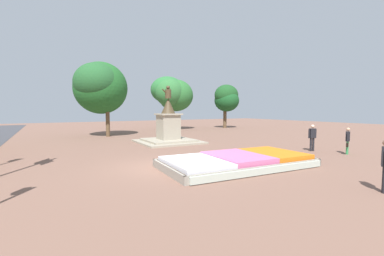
{
  "coord_description": "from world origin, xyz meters",
  "views": [
    {
      "loc": [
        -4.65,
        -11.04,
        2.71
      ],
      "look_at": [
        3.6,
        3.41,
        1.49
      ],
      "focal_mm": 24.0,
      "sensor_mm": 36.0,
      "label": 1
    }
  ],
  "objects_px": {
    "flower_planter": "(238,161)",
    "pedestrian_with_handbag": "(348,139)",
    "pedestrian_near_planter": "(312,136)",
    "statue_monument": "(168,129)"
  },
  "relations": [
    {
      "from": "flower_planter",
      "to": "pedestrian_near_planter",
      "type": "distance_m",
      "value": 7.2
    },
    {
      "from": "statue_monument",
      "to": "pedestrian_with_handbag",
      "type": "bearing_deg",
      "value": -55.4
    },
    {
      "from": "statue_monument",
      "to": "pedestrian_near_planter",
      "type": "bearing_deg",
      "value": -53.27
    },
    {
      "from": "flower_planter",
      "to": "pedestrian_near_planter",
      "type": "relative_size",
      "value": 4.27
    },
    {
      "from": "flower_planter",
      "to": "pedestrian_with_handbag",
      "type": "distance_m",
      "value": 7.9
    },
    {
      "from": "flower_planter",
      "to": "pedestrian_near_planter",
      "type": "xyz_separation_m",
      "value": [
        7.07,
        1.12,
        0.75
      ]
    },
    {
      "from": "statue_monument",
      "to": "pedestrian_near_planter",
      "type": "distance_m",
      "value": 10.6
    },
    {
      "from": "flower_planter",
      "to": "pedestrian_near_planter",
      "type": "height_order",
      "value": "pedestrian_near_planter"
    },
    {
      "from": "flower_planter",
      "to": "statue_monument",
      "type": "height_order",
      "value": "statue_monument"
    },
    {
      "from": "flower_planter",
      "to": "pedestrian_with_handbag",
      "type": "xyz_separation_m",
      "value": [
        7.84,
        -0.7,
        0.65
      ]
    }
  ]
}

